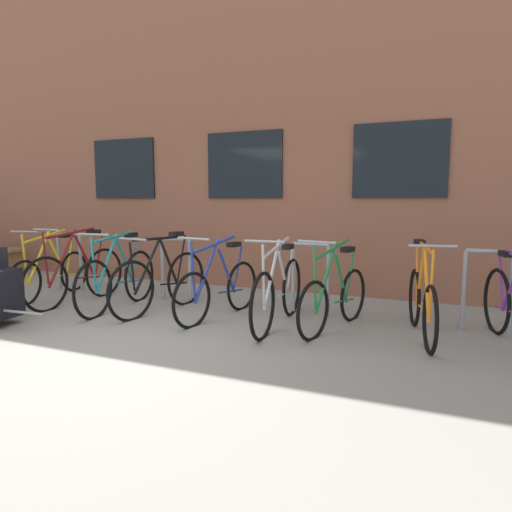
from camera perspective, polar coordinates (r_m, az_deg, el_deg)
The scene contains 11 objects.
ground_plane at distance 4.88m, azimuth -17.15°, elevation -10.56°, with size 42.00×42.00×0.00m, color gray.
storefront_building at distance 10.25m, azimuth 5.37°, elevation 18.50°, with size 28.00×5.72×6.96m.
bike_rack at distance 6.08m, azimuth -2.19°, elevation -1.54°, with size 6.51×0.05×0.92m.
bicycle_black at distance 6.00m, azimuth -11.99°, elevation -3.13°, with size 0.45×1.75×1.05m.
bicycle_green at distance 5.16m, azimuth 9.96°, elevation -5.18°, with size 0.54×1.58×1.06m.
bicycle_orange at distance 5.11m, azimuth 20.29°, elevation -5.48°, with size 0.49×1.64×1.06m.
bicycle_maroon at distance 6.85m, azimuth -21.76°, elevation -2.20°, with size 0.44×1.81×1.10m.
bicycle_teal at distance 6.30m, azimuth -17.08°, elevation -2.80°, with size 0.44×1.80×1.07m.
bicycle_blue at distance 5.60m, azimuth -4.73°, elevation -4.09°, with size 0.46×1.66×1.05m.
bicycle_silver at distance 5.23m, azimuth 2.90°, elevation -4.58°, with size 0.44×1.83×1.06m.
bicycle_yellow at distance 7.42m, azimuth -24.55°, elevation -1.95°, with size 0.44×1.71×1.05m.
Camera 1 is at (3.01, -3.55, 1.46)m, focal length 31.52 mm.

